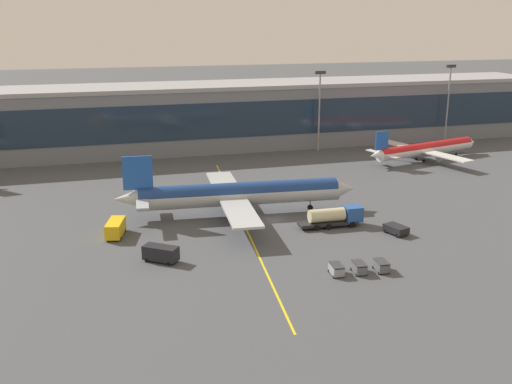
% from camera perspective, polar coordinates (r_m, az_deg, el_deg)
% --- Properties ---
extents(ground_plane, '(700.00, 700.00, 0.00)m').
position_cam_1_polar(ground_plane, '(102.69, 1.64, -2.67)').
color(ground_plane, '#47494F').
extents(apron_lead_in_line, '(9.14, 79.54, 0.01)m').
position_cam_1_polar(apron_lead_in_line, '(103.17, -1.39, -2.57)').
color(apron_lead_in_line, yellow).
rests_on(apron_lead_in_line, ground_plane).
extents(terminal_building, '(192.54, 19.83, 16.94)m').
position_cam_1_polar(terminal_building, '(159.52, -4.79, 7.22)').
color(terminal_building, slate).
rests_on(terminal_building, ground_plane).
extents(main_airliner, '(42.85, 34.04, 11.29)m').
position_cam_1_polar(main_airliner, '(104.27, -1.71, -0.19)').
color(main_airliner, '#B2B7BC').
rests_on(main_airliner, ground_plane).
extents(fuel_tanker, '(10.87, 2.93, 3.25)m').
position_cam_1_polar(fuel_tanker, '(99.69, 7.52, -2.33)').
color(fuel_tanker, '#232326').
rests_on(fuel_tanker, ground_plane).
extents(lavatory_truck, '(3.69, 6.19, 2.50)m').
position_cam_1_polar(lavatory_truck, '(97.38, -13.25, -3.29)').
color(lavatory_truck, yellow).
rests_on(lavatory_truck, ground_plane).
extents(pushback_tug, '(3.29, 4.30, 1.40)m').
position_cam_1_polar(pushback_tug, '(98.32, 13.24, -3.46)').
color(pushback_tug, black).
rests_on(pushback_tug, ground_plane).
extents(crew_van, '(5.25, 4.71, 2.30)m').
position_cam_1_polar(crew_van, '(86.02, -9.02, -5.76)').
color(crew_van, black).
rests_on(crew_van, ground_plane).
extents(baggage_cart_0, '(1.84, 2.78, 1.48)m').
position_cam_1_polar(baggage_cart_0, '(81.72, 7.68, -7.32)').
color(baggage_cart_0, gray).
rests_on(baggage_cart_0, ground_plane).
extents(baggage_cart_1, '(1.84, 2.78, 1.48)m').
position_cam_1_polar(baggage_cart_1, '(82.73, 9.80, -7.11)').
color(baggage_cart_1, '#595B60').
rests_on(baggage_cart_1, ground_plane).
extents(baggage_cart_2, '(1.84, 2.78, 1.48)m').
position_cam_1_polar(baggage_cart_2, '(83.86, 11.87, -6.90)').
color(baggage_cart_2, '#595B60').
rests_on(baggage_cart_2, ground_plane).
extents(commuter_jet_far, '(34.73, 28.00, 8.52)m').
position_cam_1_polar(commuter_jet_far, '(150.93, 15.86, 4.00)').
color(commuter_jet_far, white).
rests_on(commuter_jet_far, ground_plane).
extents(apron_light_mast_1, '(2.80, 0.50, 20.60)m').
position_cam_1_polar(apron_light_mast_1, '(155.38, 6.07, 8.34)').
color(apron_light_mast_1, gray).
rests_on(apron_light_mast_1, ground_plane).
extents(apron_light_mast_2, '(2.80, 0.50, 21.39)m').
position_cam_1_polar(apron_light_mast_2, '(173.02, 17.88, 8.60)').
color(apron_light_mast_2, gray).
rests_on(apron_light_mast_2, ground_plane).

